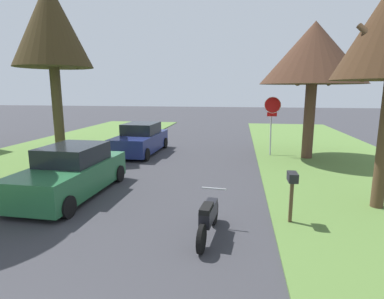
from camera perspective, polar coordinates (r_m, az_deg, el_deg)
name	(u,v)px	position (r m, az deg, el deg)	size (l,w,h in m)	color
stop_sign_far	(272,113)	(15.83, 14.58, 6.48)	(0.81, 0.68, 2.92)	#9EA0A5
street_tree_right_mid_b	(314,54)	(15.79, 21.59, 16.11)	(4.80, 4.80, 6.31)	brown
street_tree_left_mid_b	(51,26)	(16.91, -24.66, 20.03)	(3.65, 3.65, 8.23)	#4A3F24
parked_sedan_green	(72,173)	(10.48, -21.38, -4.01)	(2.04, 4.45, 1.57)	#28663D
parked_sedan_navy	(141,140)	(16.44, -9.49, 1.82)	(2.04, 4.45, 1.57)	navy
parked_motorcycle	(208,217)	(7.11, 3.06, -12.35)	(0.60, 2.05, 0.97)	black
curbside_mailbox	(292,183)	(7.97, 18.04, -5.91)	(0.22, 0.44, 1.27)	brown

